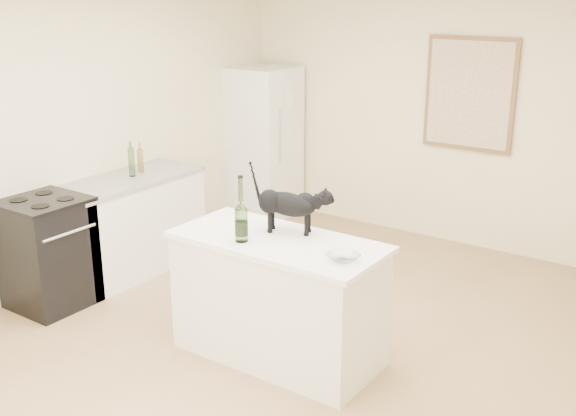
% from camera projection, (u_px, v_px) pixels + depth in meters
% --- Properties ---
extents(floor, '(5.50, 5.50, 0.00)m').
position_uv_depth(floor, '(283.00, 340.00, 5.21)').
color(floor, tan).
rests_on(floor, ground).
extents(wall_back, '(4.50, 0.00, 4.50)m').
position_uv_depth(wall_back, '(440.00, 116.00, 6.95)').
color(wall_back, beige).
rests_on(wall_back, ground).
extents(wall_left, '(0.00, 5.50, 5.50)m').
position_uv_depth(wall_left, '(74.00, 136.00, 6.03)').
color(wall_left, beige).
rests_on(wall_left, ground).
extents(island_base, '(1.44, 0.67, 0.86)m').
position_uv_depth(island_base, '(278.00, 301.00, 4.86)').
color(island_base, white).
rests_on(island_base, floor).
extents(island_top, '(1.50, 0.70, 0.04)m').
position_uv_depth(island_top, '(278.00, 242.00, 4.73)').
color(island_top, white).
rests_on(island_top, island_base).
extents(left_cabinets, '(0.60, 1.40, 0.86)m').
position_uv_depth(left_cabinets, '(130.00, 226.00, 6.37)').
color(left_cabinets, white).
rests_on(left_cabinets, floor).
extents(left_countertop, '(0.62, 1.44, 0.04)m').
position_uv_depth(left_countertop, '(127.00, 180.00, 6.23)').
color(left_countertop, gray).
rests_on(left_countertop, left_cabinets).
extents(stove, '(0.60, 0.60, 0.90)m').
position_uv_depth(stove, '(48.00, 254.00, 5.66)').
color(stove, black).
rests_on(stove, floor).
extents(fridge, '(0.68, 0.68, 1.70)m').
position_uv_depth(fridge, '(263.00, 143.00, 7.84)').
color(fridge, white).
rests_on(fridge, floor).
extents(artwork_frame, '(0.90, 0.03, 1.10)m').
position_uv_depth(artwork_frame, '(470.00, 94.00, 6.69)').
color(artwork_frame, brown).
rests_on(artwork_frame, wall_back).
extents(artwork_canvas, '(0.82, 0.00, 1.02)m').
position_uv_depth(artwork_canvas, '(469.00, 94.00, 6.67)').
color(artwork_canvas, beige).
rests_on(artwork_canvas, wall_back).
extents(black_cat, '(0.55, 0.33, 0.37)m').
position_uv_depth(black_cat, '(288.00, 207.00, 4.79)').
color(black_cat, black).
rests_on(black_cat, island_top).
extents(wine_bottle, '(0.09, 0.09, 0.41)m').
position_uv_depth(wine_bottle, '(241.00, 213.00, 4.62)').
color(wine_bottle, '#355F26').
rests_on(wine_bottle, island_top).
extents(glass_bowl, '(0.26, 0.26, 0.05)m').
position_uv_depth(glass_bowl, '(343.00, 257.00, 4.34)').
color(glass_bowl, white).
rests_on(glass_bowl, island_top).
extents(fridge_paper, '(0.03, 0.14, 0.18)m').
position_uv_depth(fridge_paper, '(289.00, 100.00, 7.51)').
color(fridge_paper, white).
rests_on(fridge_paper, fridge).
extents(counter_bottle_cluster, '(0.10, 0.20, 0.26)m').
position_uv_depth(counter_bottle_cluster, '(135.00, 162.00, 6.29)').
color(counter_bottle_cluster, brown).
rests_on(counter_bottle_cluster, left_countertop).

